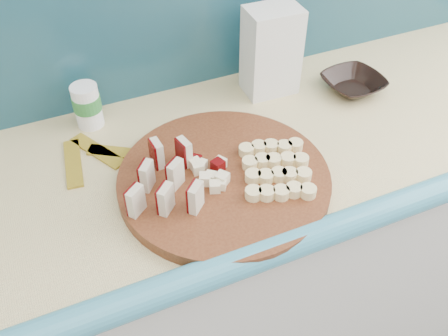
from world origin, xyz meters
TOP-DOWN VIEW (x-y plane):
  - kitchen_counter at (0.10, 1.50)m, footprint 2.20×0.63m
  - backsplash at (0.10, 1.79)m, footprint 2.20×0.02m
  - cutting_board at (0.18, 1.40)m, footprint 0.56×0.56m
  - apple_wedges at (0.06, 1.41)m, footprint 0.16×0.19m
  - apple_chunks at (0.16, 1.40)m, footprint 0.06×0.07m
  - banana_slices at (0.29, 1.36)m, footprint 0.18×0.19m
  - brown_bowl at (0.63, 1.58)m, footprint 0.17×0.17m
  - flour_bag at (0.43, 1.67)m, footprint 0.13×0.10m
  - canister at (-0.03, 1.71)m, footprint 0.07×0.07m
  - banana_peel at (-0.04, 1.59)m, footprint 0.21×0.18m

SIDE VIEW (x-z plane):
  - kitchen_counter at x=0.10m, z-range 0.00..0.91m
  - banana_peel at x=-0.04m, z-range 0.91..0.92m
  - cutting_board at x=0.18m, z-range 0.91..0.94m
  - brown_bowl at x=0.63m, z-range 0.91..0.95m
  - banana_slices at x=0.29m, z-range 0.94..0.96m
  - apple_chunks at x=0.16m, z-range 0.94..0.96m
  - canister at x=-0.03m, z-range 0.91..1.02m
  - apple_wedges at x=0.06m, z-range 0.94..1.00m
  - flour_bag at x=0.43m, z-range 0.91..1.13m
  - backsplash at x=0.10m, z-range 0.91..1.41m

